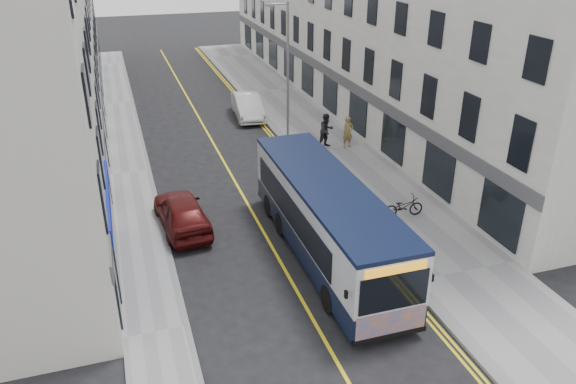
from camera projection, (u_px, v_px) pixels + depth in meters
ground at (294, 285)px, 20.15m from camera, size 140.00×140.00×0.00m
pavement_east at (332, 149)px, 32.15m from camera, size 4.50×64.00×0.12m
pavement_west at (130, 173)px, 29.07m from camera, size 2.00×64.00×0.12m
kerb_east at (294, 154)px, 31.53m from camera, size 0.18×64.00×0.13m
kerb_west at (149, 171)px, 29.34m from camera, size 0.18×64.00×0.13m
road_centre_line at (225, 163)px, 30.46m from camera, size 0.12×64.00×0.01m
road_dbl_yellow_inner at (287, 156)px, 31.44m from camera, size 0.10×64.00×0.01m
road_dbl_yellow_outer at (290, 155)px, 31.49m from camera, size 0.10×64.00×0.01m
terrace_east at (357, 8)px, 38.56m from camera, size 6.00×46.00×13.00m
terrace_west at (37, 23)px, 32.93m from camera, size 6.00×46.00×13.00m
streetlamp at (286, 69)px, 31.44m from camera, size 1.32×0.18×8.00m
city_bus at (326, 217)px, 21.15m from camera, size 2.54×10.87×3.16m
bicycle at (404, 207)px, 24.46m from camera, size 1.84×0.75×0.95m
pedestrian_near at (348, 132)px, 31.93m from camera, size 0.71×0.52×1.82m
pedestrian_far at (326, 130)px, 31.98m from camera, size 1.12×0.98×1.96m
car_white at (248, 106)px, 37.34m from camera, size 2.04×4.85×1.56m
car_maroon at (182, 212)px, 23.60m from camera, size 2.20×4.68×1.55m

